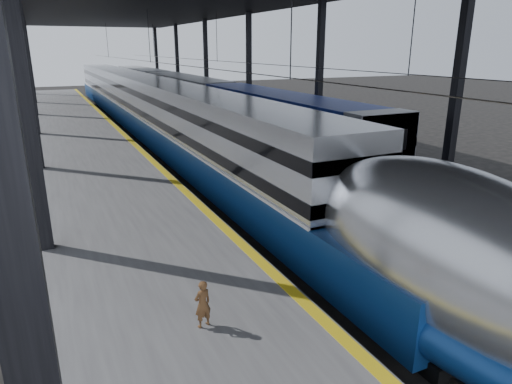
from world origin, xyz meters
TOP-DOWN VIEW (x-y plane):
  - ground at (0.00, 0.00)m, footprint 160.00×160.00m
  - platform at (-3.50, 20.00)m, footprint 6.00×80.00m
  - yellow_strip at (-0.70, 20.00)m, footprint 0.30×80.00m
  - rails at (4.50, 20.00)m, footprint 6.52×80.00m
  - canopy at (1.90, 20.00)m, footprint 18.00×75.00m
  - tgv_train at (2.00, 25.65)m, footprint 3.01×65.20m
  - second_train at (7.00, 32.97)m, footprint 2.89×56.05m
  - child at (-3.04, -0.54)m, footprint 0.42×0.33m

SIDE VIEW (x-z plane):
  - ground at x=0.00m, z-range 0.00..0.00m
  - rails at x=4.50m, z-range 0.00..0.16m
  - platform at x=-3.50m, z-range 0.00..1.00m
  - yellow_strip at x=-0.70m, z-range 1.00..1.01m
  - child at x=-3.04m, z-range 1.00..2.02m
  - second_train at x=7.00m, z-range 0.03..4.00m
  - tgv_train at x=2.00m, z-range -0.14..4.18m
  - canopy at x=1.90m, z-range 4.38..13.85m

